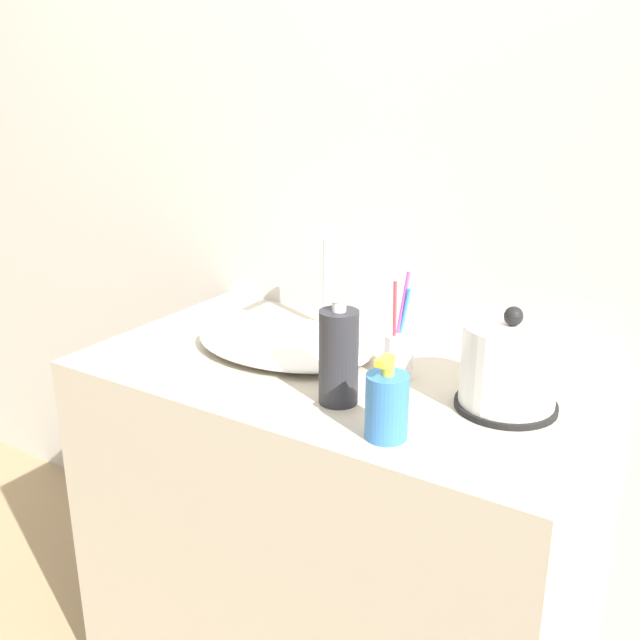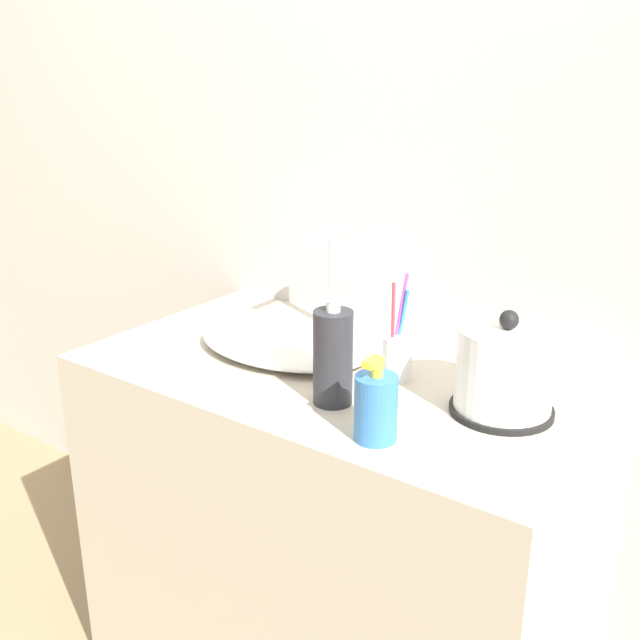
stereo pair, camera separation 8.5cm
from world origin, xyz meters
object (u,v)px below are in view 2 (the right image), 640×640
object	(u,v)px
lotion_bottle	(376,407)
toothbrush_cup	(397,355)
shampoo_bottle	(333,356)
electric_kettle	(504,374)
faucet	(332,279)

from	to	relation	value
lotion_bottle	toothbrush_cup	bearing A→B (deg)	112.61
lotion_bottle	shampoo_bottle	size ratio (longest dim) A/B	0.67
toothbrush_cup	electric_kettle	bearing A→B (deg)	-5.09
lotion_bottle	shampoo_bottle	xyz separation A→B (m)	(-0.14, 0.08, 0.03)
faucet	electric_kettle	size ratio (longest dim) A/B	1.20
electric_kettle	lotion_bottle	bearing A→B (deg)	-121.05
electric_kettle	shampoo_bottle	distance (m)	0.31
toothbrush_cup	lotion_bottle	world-z (taller)	toothbrush_cup
lotion_bottle	shampoo_bottle	bearing A→B (deg)	152.05
faucet	electric_kettle	world-z (taller)	faucet
toothbrush_cup	shampoo_bottle	size ratio (longest dim) A/B	0.98
electric_kettle	faucet	bearing A→B (deg)	160.74
faucet	shampoo_bottle	distance (m)	0.40
electric_kettle	lotion_bottle	world-z (taller)	electric_kettle
electric_kettle	toothbrush_cup	distance (m)	0.24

